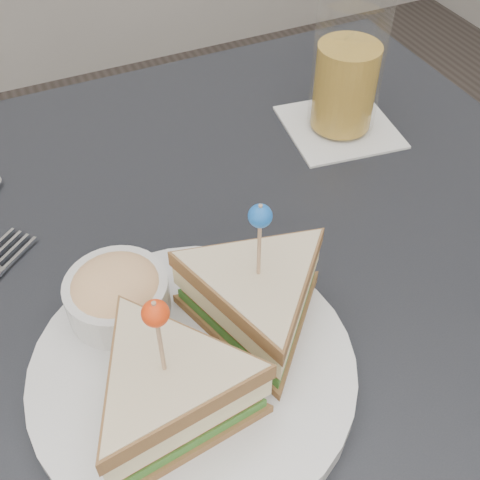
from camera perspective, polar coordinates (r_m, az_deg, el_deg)
name	(u,v)px	position (r m, az deg, el deg)	size (l,w,h in m)	color
table	(235,340)	(0.60, -0.48, -9.42)	(0.80, 0.80, 0.75)	black
plate_meal	(200,344)	(0.45, -3.81, -9.84)	(0.33, 0.33, 0.15)	silver
drink_set	(346,75)	(0.69, 10.06, 15.14)	(0.14, 0.14, 0.16)	silver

